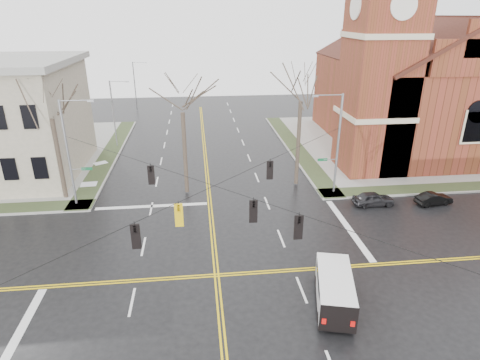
{
  "coord_description": "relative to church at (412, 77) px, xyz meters",
  "views": [
    {
      "loc": [
        -0.87,
        -21.19,
        15.35
      ],
      "look_at": [
        2.16,
        6.0,
        3.98
      ],
      "focal_mm": 30.0,
      "sensor_mm": 36.0,
      "label": 1
    }
  ],
  "objects": [
    {
      "name": "ground",
      "position": [
        -24.76,
        -24.78,
        -8.43
      ],
      "size": [
        120.0,
        120.0,
        0.0
      ],
      "primitive_type": "plane",
      "color": "black",
      "rests_on": "ground"
    },
    {
      "name": "sidewalks",
      "position": [
        -24.76,
        -24.78,
        -8.36
      ],
      "size": [
        80.0,
        80.0,
        0.17
      ],
      "color": "gray",
      "rests_on": "ground"
    },
    {
      "name": "road_markings",
      "position": [
        -24.76,
        -24.78,
        -8.43
      ],
      "size": [
        100.0,
        100.0,
        0.01
      ],
      "color": "gold",
      "rests_on": "ground"
    },
    {
      "name": "church",
      "position": [
        0.0,
        0.0,
        0.0
      ],
      "size": [
        24.28,
        27.48,
        27.5
      ],
      "color": "brown",
      "rests_on": "ground"
    },
    {
      "name": "signal_pole_ne",
      "position": [
        -13.44,
        -13.28,
        -3.48
      ],
      "size": [
        2.75,
        0.22,
        9.0
      ],
      "color": "gray",
      "rests_on": "ground"
    },
    {
      "name": "signal_pole_nw",
      "position": [
        -36.09,
        -13.28,
        -3.48
      ],
      "size": [
        2.75,
        0.22,
        9.0
      ],
      "color": "gray",
      "rests_on": "ground"
    },
    {
      "name": "span_wires",
      "position": [
        -24.76,
        -24.78,
        -2.23
      ],
      "size": [
        23.02,
        23.02,
        0.03
      ],
      "color": "black",
      "rests_on": "ground"
    },
    {
      "name": "traffic_signals",
      "position": [
        -24.76,
        -25.45,
        -2.98
      ],
      "size": [
        8.21,
        8.26,
        1.3
      ],
      "color": "black",
      "rests_on": "ground"
    },
    {
      "name": "streetlight_north_a",
      "position": [
        -35.42,
        3.22,
        -3.97
      ],
      "size": [
        2.3,
        0.2,
        8.0
      ],
      "color": "gray",
      "rests_on": "ground"
    },
    {
      "name": "streetlight_north_b",
      "position": [
        -35.42,
        23.22,
        -3.97
      ],
      "size": [
        2.3,
        0.2,
        8.0
      ],
      "color": "gray",
      "rests_on": "ground"
    },
    {
      "name": "cargo_van",
      "position": [
        -18.27,
        -28.1,
        -7.32
      ],
      "size": [
        3.06,
        5.23,
        1.88
      ],
      "rotation": [
        0.0,
        0.0,
        -0.25
      ],
      "color": "white",
      "rests_on": "ground"
    },
    {
      "name": "parked_car_a",
      "position": [
        -10.72,
        -16.16,
        -7.83
      ],
      "size": [
        3.54,
        1.47,
        1.2
      ],
      "primitive_type": "imported",
      "rotation": [
        0.0,
        0.0,
        1.59
      ],
      "color": "black",
      "rests_on": "ground"
    },
    {
      "name": "parked_car_b",
      "position": [
        -5.44,
        -16.59,
        -7.91
      ],
      "size": [
        3.32,
        1.55,
        1.05
      ],
      "primitive_type": "imported",
      "rotation": [
        0.0,
        0.0,
        1.71
      ],
      "color": "black",
      "rests_on": "ground"
    },
    {
      "name": "tree_nw_far",
      "position": [
        -37.54,
        -11.81,
        -0.7
      ],
      "size": [
        4.0,
        4.0,
        10.68
      ],
      "color": "#362A22",
      "rests_on": "ground"
    },
    {
      "name": "tree_nw_near",
      "position": [
        -26.76,
        -11.82,
        -0.4
      ],
      "size": [
        4.0,
        4.0,
        11.09
      ],
      "color": "#362A22",
      "rests_on": "ground"
    },
    {
      "name": "tree_ne",
      "position": [
        -16.27,
        -11.03,
        0.2
      ],
      "size": [
        4.0,
        4.0,
        11.93
      ],
      "color": "#362A22",
      "rests_on": "ground"
    }
  ]
}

